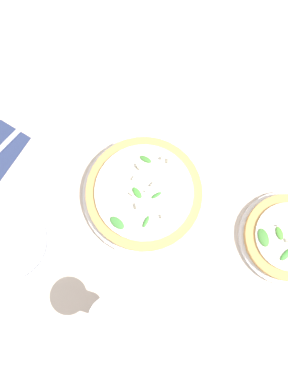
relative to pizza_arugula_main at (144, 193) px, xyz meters
The scene contains 5 objects.
ground_plane 0.03m from the pizza_arugula_main, 63.93° to the right, with size 6.00×6.00×0.00m, color beige.
pizza_arugula_main is the anchor object (origin of this frame).
pizza_personal_side 0.35m from the pizza_arugula_main, 99.31° to the left, with size 0.22×0.22×0.05m.
wine_glass 0.30m from the pizza_arugula_main, 14.25° to the left, with size 0.09×0.09×0.17m.
side_plate_white 0.34m from the pizza_arugula_main, 42.90° to the right, with size 0.20×0.20×0.02m.
Camera 1 is at (0.16, 0.11, 0.90)m, focal length 35.00 mm.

